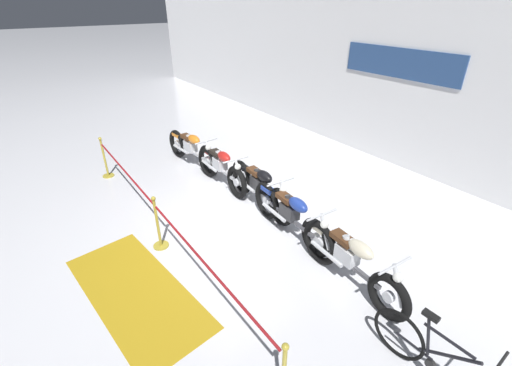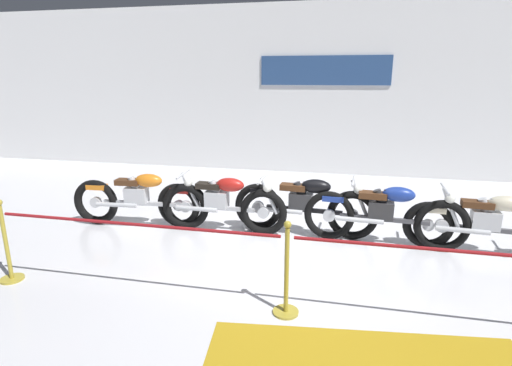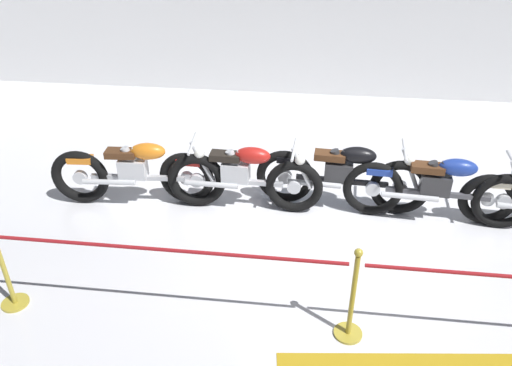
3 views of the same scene
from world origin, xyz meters
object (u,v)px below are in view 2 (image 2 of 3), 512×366
stanchion_mid_left (286,283)px  motorcycle_cream_4 (489,224)px  motorcycle_black_2 (304,205)px  motorcycle_blue_3 (385,214)px  motorcycle_red_1 (220,203)px  stanchion_far_left (174,244)px  motorcycle_orange_0 (140,199)px

stanchion_mid_left → motorcycle_cream_4: bearing=38.4°
motorcycle_black_2 → stanchion_mid_left: (0.03, -2.26, -0.13)m
motorcycle_black_2 → motorcycle_blue_3: size_ratio=0.97×
motorcycle_red_1 → stanchion_far_left: stanchion_far_left is taller
motorcycle_cream_4 → motorcycle_black_2: bearing=175.3°
motorcycle_orange_0 → motorcycle_red_1: (1.37, 0.09, -0.00)m
motorcycle_orange_0 → stanchion_far_left: (1.49, -2.03, 0.21)m
motorcycle_orange_0 → motorcycle_cream_4: 5.32m
motorcycle_red_1 → motorcycle_blue_3: bearing=-0.5°
motorcycle_orange_0 → motorcycle_red_1: bearing=3.7°
motorcycle_cream_4 → stanchion_mid_left: 3.30m
motorcycle_blue_3 → stanchion_mid_left: stanchion_mid_left is taller
motorcycle_orange_0 → stanchion_mid_left: (2.74, -2.03, -0.12)m
motorcycle_orange_0 → motorcycle_cream_4: size_ratio=1.04×
motorcycle_orange_0 → motorcycle_cream_4: (5.32, 0.02, -0.02)m
motorcycle_red_1 → stanchion_mid_left: bearing=-57.0°
motorcycle_blue_3 → stanchion_mid_left: bearing=-119.3°
motorcycle_orange_0 → stanchion_mid_left: 3.41m
motorcycle_blue_3 → motorcycle_cream_4: 1.41m
motorcycle_cream_4 → stanchion_mid_left: (-2.58, -2.05, -0.10)m
stanchion_far_left → stanchion_mid_left: bearing=0.0°
stanchion_mid_left → motorcycle_black_2: bearing=90.7°
motorcycle_red_1 → stanchion_mid_left: stanchion_mid_left is taller
motorcycle_orange_0 → motorcycle_red_1: motorcycle_orange_0 is taller
motorcycle_blue_3 → motorcycle_cream_4: (1.41, -0.04, -0.03)m
stanchion_far_left → motorcycle_red_1: bearing=93.4°
motorcycle_red_1 → motorcycle_cream_4: motorcycle_red_1 is taller
motorcycle_red_1 → motorcycle_blue_3: 2.55m
stanchion_far_left → stanchion_mid_left: (1.25, 0.00, -0.33)m
motorcycle_black_2 → motorcycle_blue_3: motorcycle_black_2 is taller
motorcycle_blue_3 → motorcycle_cream_4: bearing=-1.8°
motorcycle_blue_3 → stanchion_far_left: bearing=-139.2°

